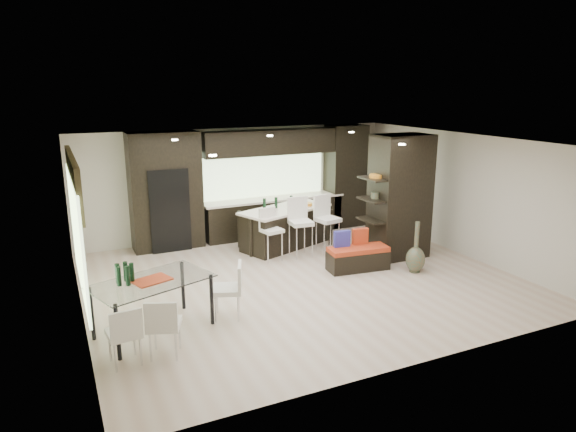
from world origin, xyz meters
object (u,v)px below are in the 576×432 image
chair_far (124,337)px  chair_end (227,293)px  kitchen_island (285,227)px  stool_right (328,230)px  stool_mid (301,233)px  bench (358,258)px  chair_near (165,328)px  dining_table (154,306)px  floor_vase (416,247)px  stool_left (272,240)px

chair_far → chair_end: bearing=18.6°
kitchen_island → stool_right: 1.06m
stool_mid → stool_right: 0.68m
stool_mid → chair_end: size_ratio=1.24×
bench → chair_near: size_ratio=1.54×
stool_mid → chair_end: 3.37m
bench → kitchen_island: bearing=114.8°
kitchen_island → dining_table: bearing=-160.3°
kitchen_island → stool_mid: bearing=-110.6°
chair_end → dining_table: bearing=111.3°
chair_near → chair_end: bearing=55.1°
stool_mid → chair_far: (-4.20, -3.07, -0.14)m
kitchen_island → floor_vase: size_ratio=2.09×
bench → floor_vase: (0.98, -0.61, 0.29)m
stool_mid → stool_right: stool_mid is taller
stool_mid → dining_table: (-3.66, -2.29, -0.11)m
stool_left → stool_mid: bearing=-12.8°
dining_table → chair_far: bearing=-144.1°
kitchen_island → stool_left: (-0.68, -0.78, -0.00)m
stool_mid → stool_right: size_ratio=1.01×
kitchen_island → stool_left: 1.04m
chair_near → dining_table: bearing=111.3°
dining_table → stool_left: bearing=18.6°
kitchen_island → chair_end: (-2.47, -3.10, -0.04)m
bench → floor_vase: 1.19m
floor_vase → chair_far: bearing=-168.6°
kitchen_island → chair_end: size_ratio=2.60×
floor_vase → dining_table: bearing=-175.7°
bench → floor_vase: size_ratio=1.19×
floor_vase → stool_mid: bearing=131.5°
stool_left → chair_near: (-2.98, -3.11, -0.05)m
stool_right → bench: bearing=-100.8°
kitchen_island → stool_right: (0.68, -0.81, 0.07)m
kitchen_island → stool_left: bearing=-151.7°
kitchen_island → chair_far: (-4.20, -3.88, -0.07)m
floor_vase → chair_end: floor_vase is taller
floor_vase → stool_right: bearing=117.6°
floor_vase → chair_near: (-5.33, -1.19, -0.12)m
stool_left → bench: 1.90m
dining_table → chair_near: (0.00, -0.79, -0.01)m
stool_right → chair_near: 5.32m
stool_mid → chair_near: (-3.66, -3.08, -0.12)m
stool_right → dining_table: stool_right is taller
stool_right → chair_near: (-4.34, -3.08, -0.12)m
chair_far → chair_end: size_ratio=0.92×
kitchen_island → stool_right: bearing=-70.5°
stool_right → bench: 1.31m
dining_table → chair_end: bearing=-19.3°
stool_left → kitchen_island: bearing=38.7°
chair_far → chair_end: chair_end is taller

